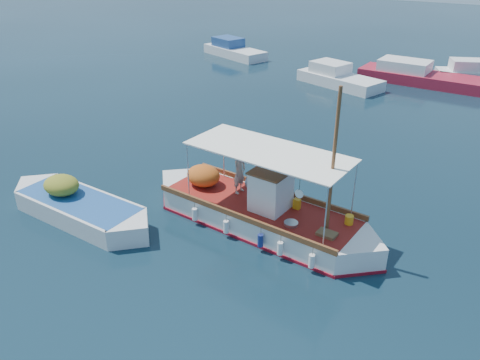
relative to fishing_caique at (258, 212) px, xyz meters
The scene contains 7 objects.
ground 0.78m from the fishing_caique, 29.04° to the right, with size 160.00×160.00×0.00m, color black.
fishing_caique is the anchor object (origin of this frame).
dinghy 6.94m from the fishing_caique, 152.20° to the right, with size 7.21×2.13×1.76m.
bg_boat_nw 20.43m from the fishing_caique, 103.41° to the left, with size 6.83×4.17×1.80m.
bg_boat_n 23.71m from the fishing_caique, 89.67° to the left, with size 9.15×3.09×1.80m.
bg_boat_far_w 29.29m from the fishing_caique, 124.79° to the left, with size 7.12×4.33×1.80m.
bg_boat_far_n 26.97m from the fishing_caique, 82.05° to the left, with size 6.25×4.24×1.80m.
Camera 1 is at (7.00, -12.83, 9.60)m, focal length 35.00 mm.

